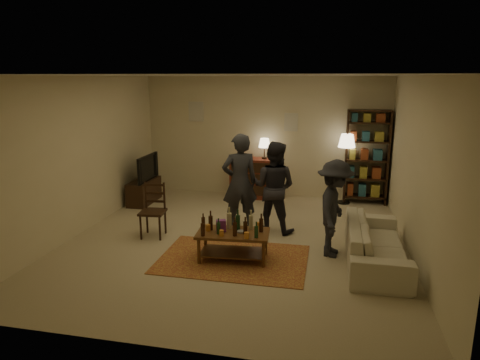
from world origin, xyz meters
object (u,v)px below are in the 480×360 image
(coffee_table, at_px, (233,235))
(bookshelf, at_px, (367,156))
(person_left, at_px, (240,183))
(person_right, at_px, (274,187))
(floor_lamp, at_px, (347,145))
(person_by_sofa, at_px, (335,209))
(tv_stand, at_px, (144,185))
(sofa, at_px, (376,243))
(dining_chair, at_px, (154,208))
(dresser, at_px, (253,177))

(coffee_table, distance_m, bookshelf, 4.16)
(person_left, distance_m, person_right, 0.60)
(floor_lamp, height_order, person_left, person_left)
(bookshelf, distance_m, person_by_sofa, 3.11)
(tv_stand, xyz_separation_m, bookshelf, (4.69, 0.98, 0.65))
(sofa, height_order, person_right, person_right)
(dining_chair, height_order, dresser, dresser)
(coffee_table, distance_m, person_right, 1.48)
(tv_stand, distance_m, bookshelf, 4.84)
(sofa, bearing_deg, person_left, 66.88)
(person_left, bearing_deg, tv_stand, -52.08)
(floor_lamp, bearing_deg, coffee_table, -116.67)
(tv_stand, height_order, bookshelf, bookshelf)
(sofa, distance_m, person_left, 2.51)
(dining_chair, bearing_deg, floor_lamp, 33.98)
(dresser, bearing_deg, coffee_table, -84.88)
(dining_chair, height_order, person_right, person_right)
(dresser, relative_size, floor_lamp, 0.90)
(coffee_table, height_order, person_left, person_left)
(dresser, xyz_separation_m, bookshelf, (2.44, 0.07, 0.56))
(dresser, bearing_deg, bookshelf, 1.57)
(dining_chair, relative_size, person_left, 0.54)
(dresser, bearing_deg, person_by_sofa, -59.02)
(tv_stand, height_order, sofa, tv_stand)
(tv_stand, distance_m, sofa, 5.14)
(tv_stand, distance_m, floor_lamp, 4.43)
(coffee_table, height_order, bookshelf, bookshelf)
(bookshelf, bearing_deg, person_by_sofa, -102.32)
(dining_chair, bearing_deg, sofa, -11.32)
(person_right, bearing_deg, bookshelf, -114.93)
(person_left, relative_size, person_by_sofa, 1.17)
(bookshelf, bearing_deg, tv_stand, -168.20)
(dining_chair, bearing_deg, dresser, 60.11)
(sofa, xyz_separation_m, person_left, (-2.25, 0.96, 0.57))
(bookshelf, bearing_deg, person_right, -128.23)
(dresser, distance_m, person_by_sofa, 3.46)
(person_right, bearing_deg, coffee_table, 85.72)
(floor_lamp, bearing_deg, sofa, -82.83)
(tv_stand, bearing_deg, person_by_sofa, -26.92)
(bookshelf, bearing_deg, coffee_table, -121.21)
(bookshelf, xyz_separation_m, person_left, (-2.30, -2.22, -0.16))
(sofa, relative_size, person_by_sofa, 1.40)
(dining_chair, relative_size, tv_stand, 0.89)
(bookshelf, xyz_separation_m, person_by_sofa, (-0.66, -3.03, -0.29))
(floor_lamp, xyz_separation_m, person_by_sofa, (-0.23, -2.90, -0.53))
(dining_chair, distance_m, person_right, 2.11)
(tv_stand, xyz_separation_m, person_by_sofa, (4.03, -2.05, 0.36))
(person_by_sofa, bearing_deg, person_left, 71.15)
(tv_stand, relative_size, floor_lamp, 0.70)
(bookshelf, bearing_deg, floor_lamp, -163.15)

